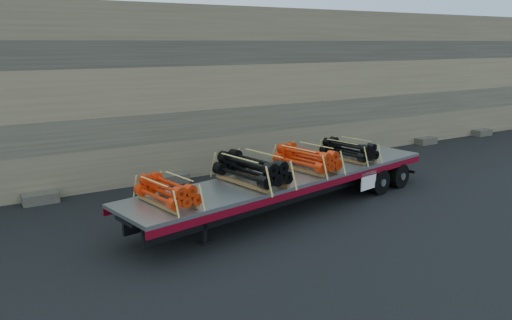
{
  "coord_description": "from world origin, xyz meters",
  "views": [
    {
      "loc": [
        -10.24,
        -13.64,
        5.56
      ],
      "look_at": [
        -1.42,
        0.83,
        1.53
      ],
      "focal_mm": 35.0,
      "sensor_mm": 36.0,
      "label": 1
    }
  ],
  "objects_px": {
    "bundle_midrear": "(307,159)",
    "bundle_front": "(167,192)",
    "trailer": "(290,191)",
    "bundle_rear": "(349,150)",
    "bundle_midfront": "(252,170)"
  },
  "relations": [
    {
      "from": "bundle_midfront",
      "to": "bundle_rear",
      "type": "xyz_separation_m",
      "value": [
        4.77,
        0.87,
        -0.08
      ]
    },
    {
      "from": "bundle_front",
      "to": "bundle_rear",
      "type": "height_order",
      "value": "bundle_rear"
    },
    {
      "from": "bundle_front",
      "to": "bundle_midrear",
      "type": "relative_size",
      "value": 0.87
    },
    {
      "from": "trailer",
      "to": "bundle_rear",
      "type": "distance_m",
      "value": 3.27
    },
    {
      "from": "trailer",
      "to": "bundle_rear",
      "type": "height_order",
      "value": "bundle_rear"
    },
    {
      "from": "bundle_midrear",
      "to": "bundle_front",
      "type": "bearing_deg",
      "value": -180.0
    },
    {
      "from": "trailer",
      "to": "bundle_midfront",
      "type": "xyz_separation_m",
      "value": [
        -1.7,
        -0.31,
        1.05
      ]
    },
    {
      "from": "trailer",
      "to": "bundle_midfront",
      "type": "bearing_deg",
      "value": 180.0
    },
    {
      "from": "bundle_front",
      "to": "bundle_midrear",
      "type": "xyz_separation_m",
      "value": [
        5.5,
        1.01,
        0.05
      ]
    },
    {
      "from": "bundle_midrear",
      "to": "bundle_rear",
      "type": "bearing_deg",
      "value": -0.0
    },
    {
      "from": "bundle_midrear",
      "to": "bundle_rear",
      "type": "xyz_separation_m",
      "value": [
        2.28,
        0.42,
        -0.04
      ]
    },
    {
      "from": "trailer",
      "to": "bundle_midrear",
      "type": "bearing_deg",
      "value": 0.0
    },
    {
      "from": "trailer",
      "to": "bundle_front",
      "type": "xyz_separation_m",
      "value": [
        -4.71,
        -0.86,
        0.96
      ]
    },
    {
      "from": "trailer",
      "to": "bundle_midfront",
      "type": "distance_m",
      "value": 2.02
    },
    {
      "from": "bundle_rear",
      "to": "bundle_midrear",
      "type": "bearing_deg",
      "value": 180.0
    }
  ]
}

